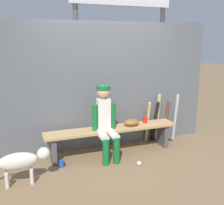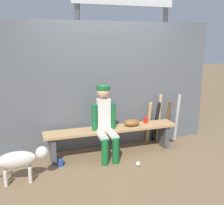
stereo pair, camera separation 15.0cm
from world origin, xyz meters
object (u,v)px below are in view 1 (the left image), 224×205
(dugout_bench, at_px, (112,134))
(bat_aluminum_silver, at_px, (175,117))
(baseball_glove, at_px, (131,122))
(bat_wood_tan, at_px, (148,122))
(scoreboard, at_px, (125,8))
(bat_wood_dark, at_px, (166,121))
(bat_wood_natural, at_px, (158,118))
(dog, at_px, (23,161))
(cup_on_ground, at_px, (62,164))
(player_seated, at_px, (106,120))
(cup_on_bench, at_px, (145,120))
(bat_aluminum_black, at_px, (155,122))
(baseball, at_px, (139,163))

(dugout_bench, relative_size, bat_aluminum_silver, 2.51)
(baseball_glove, xyz_separation_m, bat_wood_tan, (0.46, 0.25, -0.12))
(scoreboard, bearing_deg, bat_wood_dark, -61.54)
(bat_wood_natural, xyz_separation_m, dog, (-2.53, -0.78, -0.14))
(dugout_bench, bearing_deg, baseball_glove, 0.00)
(dog, bearing_deg, cup_on_ground, 28.34)
(player_seated, bearing_deg, dog, -162.99)
(cup_on_bench, relative_size, scoreboard, 0.03)
(bat_wood_dark, bearing_deg, bat_aluminum_black, 167.58)
(baseball_glove, relative_size, cup_on_bench, 2.55)
(dugout_bench, relative_size, baseball, 31.49)
(dugout_bench, relative_size, bat_aluminum_black, 2.85)
(baseball_glove, bearing_deg, bat_aluminum_silver, 11.46)
(dog, bearing_deg, baseball_glove, 15.63)
(baseball_glove, relative_size, baseball, 3.78)
(bat_aluminum_silver, height_order, cup_on_bench, bat_aluminum_silver)
(player_seated, xyz_separation_m, bat_wood_natural, (1.20, 0.37, -0.19))
(scoreboard, relative_size, dog, 4.30)
(dugout_bench, distance_m, bat_aluminum_black, 1.01)
(dugout_bench, height_order, dog, dog)
(player_seated, distance_m, cup_on_bench, 0.85)
(bat_wood_natural, bearing_deg, scoreboard, 112.52)
(baseball_glove, xyz_separation_m, bat_aluminum_black, (0.61, 0.24, -0.12))
(bat_wood_tan, bearing_deg, bat_wood_natural, 4.64)
(scoreboard, xyz_separation_m, dog, (-2.18, -1.65, -2.24))
(player_seated, distance_m, bat_wood_tan, 1.07)
(player_seated, relative_size, baseball, 16.47)
(dugout_bench, bearing_deg, bat_aluminum_silver, 8.54)
(bat_aluminum_silver, bearing_deg, cup_on_ground, -169.70)
(dugout_bench, height_order, bat_wood_dark, bat_wood_dark)
(bat_aluminum_silver, distance_m, cup_on_ground, 2.41)
(bat_wood_tan, bearing_deg, scoreboard, 98.83)
(bat_wood_tan, xyz_separation_m, cup_on_bench, (-0.15, -0.18, 0.12))
(bat_wood_tan, height_order, bat_wood_natural, bat_wood_natural)
(cup_on_ground, bearing_deg, scoreboard, 39.84)
(bat_aluminum_silver, bearing_deg, bat_wood_dark, -175.35)
(player_seated, distance_m, baseball_glove, 0.55)
(bat_aluminum_silver, distance_m, scoreboard, 2.41)
(baseball_glove, xyz_separation_m, bat_wood_dark, (0.83, 0.19, -0.12))
(bat_aluminum_black, distance_m, dog, 2.58)
(baseball_glove, height_order, bat_wood_natural, bat_wood_natural)
(baseball, height_order, dog, dog)
(bat_wood_natural, xyz_separation_m, cup_on_ground, (-1.96, -0.47, -0.42))
(bat_aluminum_black, bearing_deg, baseball_glove, -158.32)
(bat_wood_natural, bearing_deg, bat_wood_tan, -175.36)
(bat_wood_natural, relative_size, baseball, 12.73)
(bat_wood_dark, distance_m, cup_on_bench, 0.55)
(bat_wood_tan, bearing_deg, baseball_glove, -151.77)
(baseball, bearing_deg, bat_wood_natural, 46.86)
(bat_wood_natural, distance_m, baseball, 1.25)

